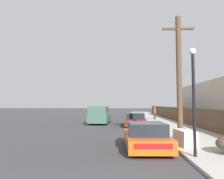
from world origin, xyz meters
name	(u,v)px	position (x,y,z in m)	size (l,w,h in m)	color
sidewalk_curb	(159,121)	(5.30, 23.50, 0.06)	(4.20, 63.00, 0.12)	#ADA89E
discarded_fridge	(185,138)	(3.80, 7.62, 0.48)	(0.76, 1.75, 0.75)	silver
parked_sports_car_red	(146,137)	(1.88, 7.22, 0.57)	(1.99, 4.40, 1.25)	#E05114
car_parked_mid	(135,120)	(2.06, 17.88, 0.60)	(2.12, 4.79, 1.27)	#5B1E19
pickup_truck	(100,115)	(-1.61, 20.25, 0.93)	(2.18, 5.31, 1.88)	#385647
utility_pole	(179,75)	(4.03, 9.26, 3.75)	(1.80, 0.31, 7.04)	#4C3826
street_lamp	(194,92)	(3.54, 5.31, 2.57)	(0.26, 0.26, 4.17)	black
wooden_fence	(180,115)	(7.25, 21.38, 0.93)	(0.08, 45.37, 1.62)	brown
pedestrian	(155,113)	(5.08, 25.84, 0.97)	(0.34, 0.34, 1.65)	#282D42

